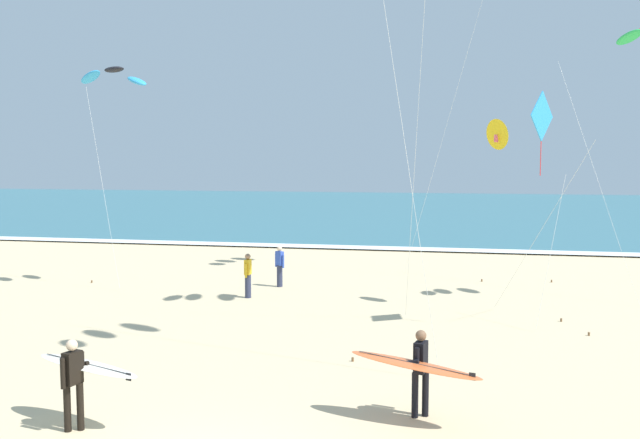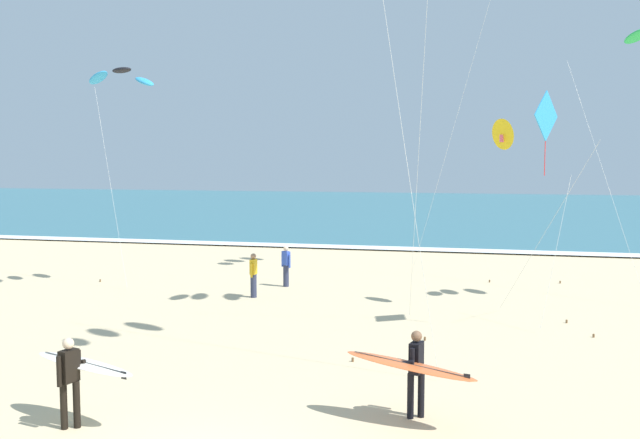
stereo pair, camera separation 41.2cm
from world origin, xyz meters
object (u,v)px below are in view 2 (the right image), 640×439
at_px(kite_arc_charcoal_near, 122,77).
at_px(kite_diamond_cobalt_mid, 546,121).
at_px(bystander_blue_top, 286,266).
at_px(bystander_yellow_top, 253,275).
at_px(kite_delta_golden_low, 505,135).
at_px(surfer_trailing, 77,370).
at_px(surfer_lead, 413,367).

bearing_deg(kite_arc_charcoal_near, kite_diamond_cobalt_mid, -12.86).
relative_size(bystander_blue_top, bystander_yellow_top, 1.00).
xyz_separation_m(kite_delta_golden_low, bystander_yellow_top, (-8.56, 0.29, -4.90)).
height_order(kite_arc_charcoal_near, bystander_blue_top, kite_arc_charcoal_near).
bearing_deg(surfer_trailing, bystander_blue_top, 90.05).
bearing_deg(surfer_lead, bystander_blue_top, 115.53).
bearing_deg(bystander_blue_top, bystander_yellow_top, -103.72).
xyz_separation_m(surfer_lead, kite_arc_charcoal_near, (-11.79, 10.77, 6.90)).
bearing_deg(bystander_blue_top, surfer_lead, -64.47).
bearing_deg(bystander_blue_top, kite_arc_charcoal_near, -160.68).
height_order(kite_delta_golden_low, bystander_blue_top, kite_delta_golden_low).
xyz_separation_m(kite_diamond_cobalt_mid, kite_delta_golden_low, (-1.02, 2.77, -0.28)).
distance_m(kite_arc_charcoal_near, bystander_yellow_top, 8.80).
bearing_deg(kite_delta_golden_low, bystander_yellow_top, 178.05).
relative_size(kite_delta_golden_low, bystander_yellow_top, 3.93).
bearing_deg(kite_arc_charcoal_near, surfer_lead, -42.41).
bearing_deg(kite_diamond_cobalt_mid, surfer_lead, -111.56).
distance_m(kite_diamond_cobalt_mid, bystander_yellow_top, 11.31).
bearing_deg(kite_delta_golden_low, kite_arc_charcoal_near, 177.55).
bearing_deg(surfer_lead, kite_delta_golden_low, 79.41).
distance_m(surfer_lead, bystander_yellow_top, 12.41).
bearing_deg(kite_delta_golden_low, kite_diamond_cobalt_mid, -69.74).
distance_m(kite_delta_golden_low, bystander_blue_top, 9.73).
bearing_deg(surfer_trailing, bystander_yellow_top, 92.71).
bearing_deg(kite_arc_charcoal_near, bystander_yellow_top, -3.29).
relative_size(surfer_trailing, bystander_blue_top, 1.52).
bearing_deg(surfer_lead, kite_arc_charcoal_near, 137.59).
distance_m(surfer_lead, kite_diamond_cobalt_mid, 9.37).
height_order(kite_arc_charcoal_near, bystander_yellow_top, kite_arc_charcoal_near).
height_order(surfer_trailing, kite_delta_golden_low, kite_delta_golden_low).
relative_size(kite_diamond_cobalt_mid, bystander_blue_top, 4.30).
bearing_deg(kite_arc_charcoal_near, kite_delta_golden_low, -2.45).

